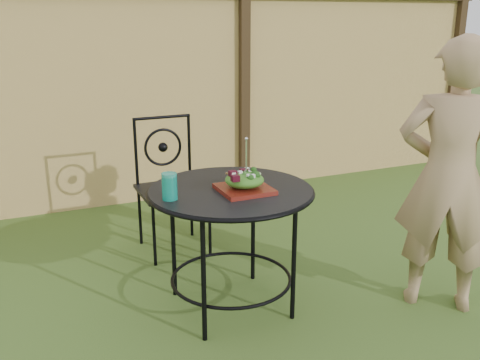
{
  "coord_description": "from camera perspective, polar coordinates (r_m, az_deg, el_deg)",
  "views": [
    {
      "loc": [
        -0.77,
        -2.46,
        1.63
      ],
      "look_at": [
        0.38,
        0.17,
        0.75
      ],
      "focal_mm": 40.0,
      "sensor_mm": 36.0,
      "label": 1
    }
  ],
  "objects": [
    {
      "name": "patio_chair",
      "position": [
        3.84,
        -7.46,
        -0.15
      ],
      "size": [
        0.46,
        0.46,
        0.95
      ],
      "color": "black",
      "rests_on": "ground"
    },
    {
      "name": "fence",
      "position": [
        4.76,
        -14.37,
        8.28
      ],
      "size": [
        8.0,
        0.12,
        1.9
      ],
      "color": "#EFCB76",
      "rests_on": "ground"
    },
    {
      "name": "salad",
      "position": [
        2.87,
        0.48,
        0.0
      ],
      "size": [
        0.21,
        0.21,
        0.08
      ],
      "primitive_type": "ellipsoid",
      "color": "#235614",
      "rests_on": "salad_plate"
    },
    {
      "name": "salad_plate",
      "position": [
        2.88,
        0.48,
        -0.98
      ],
      "size": [
        0.27,
        0.27,
        0.02
      ],
      "primitive_type": "cube",
      "color": "#4B0A0B",
      "rests_on": "patio_table"
    },
    {
      "name": "patio_table",
      "position": [
        2.98,
        -0.99,
        -3.46
      ],
      "size": [
        0.92,
        0.92,
        0.72
      ],
      "color": "black",
      "rests_on": "ground"
    },
    {
      "name": "diner",
      "position": [
        3.18,
        21.33,
        0.25
      ],
      "size": [
        0.67,
        0.64,
        1.55
      ],
      "primitive_type": "imported",
      "rotation": [
        0.0,
        0.0,
        2.47
      ],
      "color": "#A0805B",
      "rests_on": "ground"
    },
    {
      "name": "ground",
      "position": [
        3.04,
        -5.54,
        -15.37
      ],
      "size": [
        60.0,
        60.0,
        0.0
      ],
      "primitive_type": "plane",
      "color": "#2A4716",
      "rests_on": "ground"
    },
    {
      "name": "fork",
      "position": [
        2.84,
        0.67,
        2.54
      ],
      "size": [
        0.01,
        0.01,
        0.18
      ],
      "primitive_type": "cylinder",
      "color": "silver",
      "rests_on": "salad"
    },
    {
      "name": "drinking_glass",
      "position": [
        2.76,
        -7.53,
        -0.67
      ],
      "size": [
        0.08,
        0.08,
        0.14
      ],
      "primitive_type": "cylinder",
      "color": "#0C8F7B",
      "rests_on": "patio_table"
    }
  ]
}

